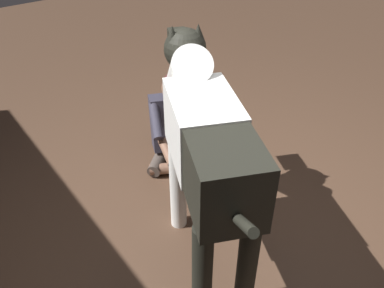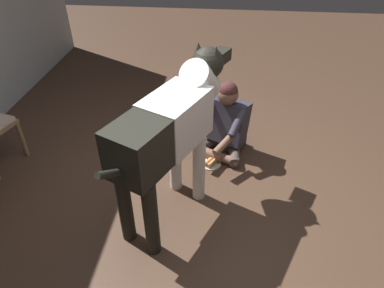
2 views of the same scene
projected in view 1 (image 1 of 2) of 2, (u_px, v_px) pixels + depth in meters
The scene contains 4 objects.
ground_plane at pixel (241, 225), 2.82m from camera, with size 13.05×13.05×0.00m, color #4B3426.
person_sitting_on_floor at pixel (176, 126), 3.28m from camera, with size 0.73×0.62×0.82m.
large_dog at pixel (205, 140), 2.19m from camera, with size 1.54×0.84×1.34m.
hot_dog_on_plate at pixel (183, 177), 3.22m from camera, with size 0.22×0.22×0.06m.
Camera 1 is at (-1.33, 1.48, 2.12)m, focal length 36.57 mm.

